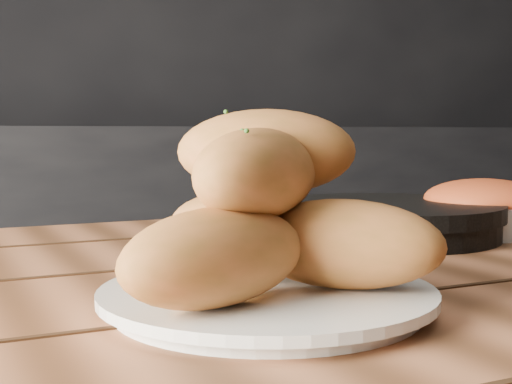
% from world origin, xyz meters
% --- Properties ---
extents(counter, '(2.80, 0.60, 0.90)m').
position_xyz_m(counter, '(0.00, 1.70, 0.45)').
color(counter, black).
rests_on(counter, ground).
extents(table, '(1.63, 0.96, 0.75)m').
position_xyz_m(table, '(-0.25, 0.24, 0.66)').
color(table, '#9C5D3A').
rests_on(table, ground).
extents(plate, '(0.26, 0.26, 0.02)m').
position_xyz_m(plate, '(-0.44, 0.14, 0.76)').
color(plate, silver).
rests_on(plate, table).
extents(bread_rolls, '(0.28, 0.24, 0.14)m').
position_xyz_m(bread_rolls, '(-0.44, 0.15, 0.83)').
color(bread_rolls, '#AE5F30').
rests_on(bread_rolls, plate).
extents(skillet, '(0.43, 0.30, 0.05)m').
position_xyz_m(skillet, '(-0.13, 0.42, 0.77)').
color(skillet, black).
rests_on(skillet, table).
extents(bowl, '(0.19, 0.19, 0.07)m').
position_xyz_m(bowl, '(0.01, 0.40, 0.78)').
color(bowl, white).
rests_on(bowl, table).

